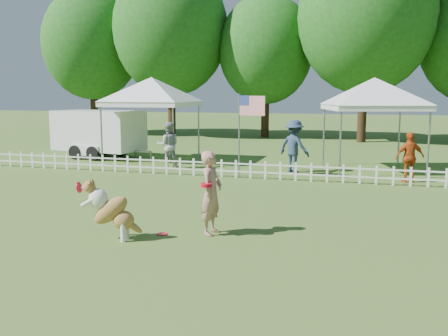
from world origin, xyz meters
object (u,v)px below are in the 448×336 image
object	(u,v)px
spectator_b	(294,146)
canopy_tent_left	(152,121)
spectator_c	(410,157)
cargo_trailer	(99,134)
handler	(211,193)
spectator_a	(168,145)
flag_pole	(239,135)
canopy_tent_right	(373,126)
dog	(112,210)
frisbee_on_turf	(162,234)

from	to	relation	value
spectator_b	canopy_tent_left	bearing A→B (deg)	16.30
spectator_c	cargo_trailer	bearing A→B (deg)	-34.18
handler	spectator_a	bearing A→B (deg)	32.51
flag_pole	spectator_b	bearing A→B (deg)	57.80
canopy_tent_right	spectator_a	size ratio (longest dim) A/B	1.89
canopy_tent_left	cargo_trailer	xyz separation A→B (m)	(-2.81, 0.51, -0.64)
flag_pole	spectator_c	bearing A→B (deg)	22.51
flag_pole	canopy_tent_right	bearing A→B (deg)	47.66
spectator_a	spectator_c	distance (m)	8.51
cargo_trailer	canopy_tent_left	bearing A→B (deg)	-1.05
canopy_tent_left	flag_pole	world-z (taller)	canopy_tent_left
dog	cargo_trailer	world-z (taller)	cargo_trailer
dog	spectator_a	bearing A→B (deg)	96.59
spectator_c	frisbee_on_turf	bearing A→B (deg)	34.16
handler	flag_pole	bearing A→B (deg)	14.69
handler	dog	size ratio (longest dim) A/B	1.44
dog	spectator_c	world-z (taller)	spectator_c
cargo_trailer	spectator_b	size ratio (longest dim) A/B	2.55
handler	dog	distance (m)	1.96
canopy_tent_right	dog	bearing A→B (deg)	-130.51
canopy_tent_left	cargo_trailer	world-z (taller)	canopy_tent_left
frisbee_on_turf	handler	bearing A→B (deg)	18.59
cargo_trailer	spectator_a	bearing A→B (deg)	-17.71
handler	frisbee_on_turf	bearing A→B (deg)	112.95
frisbee_on_turf	canopy_tent_right	world-z (taller)	canopy_tent_right
dog	frisbee_on_turf	xyz separation A→B (m)	(0.77, 0.61, -0.57)
canopy_tent_left	spectator_b	world-z (taller)	canopy_tent_left
spectator_c	flag_pole	bearing A→B (deg)	-18.59
dog	spectator_a	size ratio (longest dim) A/B	0.67
canopy_tent_left	flag_pole	xyz separation A→B (m)	(4.36, -2.54, -0.29)
spectator_a	cargo_trailer	bearing A→B (deg)	-51.14
handler	canopy_tent_left	distance (m)	11.17
canopy_tent_left	spectator_b	bearing A→B (deg)	-11.84
handler	spectator_a	xyz separation A→B (m)	(-4.27, 7.98, 0.03)
spectator_b	handler	bearing A→B (deg)	114.77
flag_pole	spectator_a	bearing A→B (deg)	-178.11
dog	spectator_b	distance (m)	9.58
frisbee_on_turf	cargo_trailer	world-z (taller)	cargo_trailer
cargo_trailer	spectator_a	size ratio (longest dim) A/B	2.74
dog	frisbee_on_turf	world-z (taller)	dog
spectator_a	handler	bearing A→B (deg)	94.01
canopy_tent_left	flag_pole	size ratio (longest dim) A/B	1.21
cargo_trailer	spectator_b	distance (m)	9.01
spectator_b	frisbee_on_turf	bearing A→B (deg)	108.74
frisbee_on_turf	spectator_c	distance (m)	9.31
cargo_trailer	flag_pole	distance (m)	7.80
spectator_a	canopy_tent_right	bearing A→B (deg)	167.05
frisbee_on_turf	spectator_b	bearing A→B (deg)	81.30
dog	frisbee_on_turf	bearing A→B (deg)	28.94
canopy_tent_left	spectator_c	xyz separation A→B (m)	(9.86, -2.20, -0.89)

